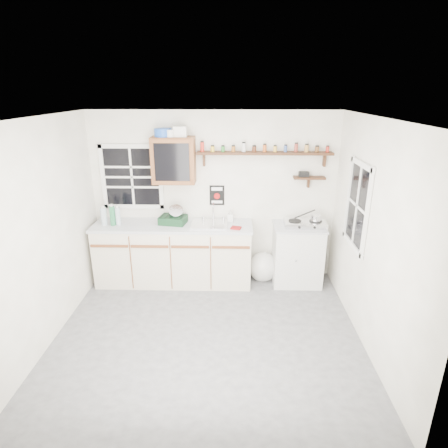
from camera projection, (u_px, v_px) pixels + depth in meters
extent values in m
cube|color=#4B4B4D|center=(208.00, 334.00, 4.50)|extent=(3.60, 3.20, 0.02)
cube|color=silver|center=(204.00, 117.00, 3.64)|extent=(3.60, 3.20, 0.02)
cube|color=beige|center=(42.00, 235.00, 4.12)|extent=(0.02, 3.20, 2.50)
cube|color=beige|center=(373.00, 239.00, 4.03)|extent=(0.02, 3.20, 2.50)
cube|color=beige|center=(214.00, 197.00, 5.59)|extent=(3.60, 0.02, 2.50)
cube|color=beige|center=(189.00, 324.00, 2.56)|extent=(3.60, 0.02, 2.50)
cube|color=beige|center=(174.00, 254.00, 5.58)|extent=(2.27, 0.60, 0.88)
cube|color=#A4A6AC|center=(173.00, 226.00, 5.43)|extent=(2.31, 0.62, 0.04)
cube|color=brown|center=(109.00, 246.00, 5.22)|extent=(0.53, 0.02, 0.03)
cube|color=brown|center=(150.00, 247.00, 5.21)|extent=(0.53, 0.02, 0.03)
cube|color=brown|center=(190.00, 247.00, 5.20)|extent=(0.53, 0.02, 0.03)
cube|color=brown|center=(231.00, 247.00, 5.18)|extent=(0.53, 0.02, 0.03)
cube|color=beige|center=(297.00, 255.00, 5.56)|extent=(0.70, 0.55, 0.88)
cube|color=#A4A6AC|center=(299.00, 226.00, 5.41)|extent=(0.73, 0.57, 0.03)
cube|color=silver|center=(209.00, 224.00, 5.41)|extent=(0.52, 0.44, 0.03)
cylinder|color=silver|center=(213.00, 212.00, 5.51)|extent=(0.02, 0.02, 0.28)
cylinder|color=silver|center=(213.00, 205.00, 5.41)|extent=(0.02, 0.14, 0.02)
cube|color=#612D18|center=(174.00, 160.00, 5.25)|extent=(0.60, 0.30, 0.65)
cube|color=black|center=(172.00, 162.00, 5.10)|extent=(0.48, 0.02, 0.52)
cylinder|color=#1B4AB0|center=(163.00, 133.00, 5.13)|extent=(0.24, 0.24, 0.11)
cube|color=silver|center=(180.00, 131.00, 5.12)|extent=(0.18, 0.15, 0.14)
cylinder|color=silver|center=(170.00, 133.00, 5.08)|extent=(0.12, 0.12, 0.10)
cube|color=#32180D|center=(264.00, 153.00, 5.25)|extent=(1.91, 0.18, 0.04)
cube|color=#32180D|center=(204.00, 159.00, 5.34)|extent=(0.03, 0.10, 0.18)
cube|color=#32180D|center=(324.00, 160.00, 5.30)|extent=(0.03, 0.10, 0.18)
cylinder|color=red|center=(202.00, 147.00, 5.24)|extent=(0.05, 0.05, 0.13)
cylinder|color=black|center=(202.00, 142.00, 5.22)|extent=(0.05, 0.05, 0.02)
cylinder|color=gold|center=(213.00, 149.00, 5.25)|extent=(0.05, 0.05, 0.07)
cylinder|color=black|center=(213.00, 146.00, 5.23)|extent=(0.05, 0.05, 0.02)
cylinder|color=#267226|center=(223.00, 149.00, 5.24)|extent=(0.05, 0.05, 0.07)
cylinder|color=black|center=(223.00, 146.00, 5.23)|extent=(0.05, 0.05, 0.02)
cylinder|color=#99591E|center=(233.00, 149.00, 5.24)|extent=(0.05, 0.05, 0.08)
cylinder|color=black|center=(233.00, 146.00, 5.22)|extent=(0.05, 0.05, 0.02)
cylinder|color=silver|center=(244.00, 147.00, 5.23)|extent=(0.06, 0.06, 0.12)
cylinder|color=black|center=(244.00, 142.00, 5.20)|extent=(0.05, 0.05, 0.02)
cylinder|color=#4C2614|center=(254.00, 149.00, 5.23)|extent=(0.06, 0.06, 0.07)
cylinder|color=black|center=(254.00, 146.00, 5.22)|extent=(0.05, 0.05, 0.02)
cylinder|color=#B24C19|center=(265.00, 148.00, 5.22)|extent=(0.05, 0.05, 0.10)
cylinder|color=black|center=(265.00, 144.00, 5.20)|extent=(0.05, 0.05, 0.02)
cylinder|color=gold|center=(275.00, 149.00, 5.22)|extent=(0.05, 0.05, 0.08)
cylinder|color=black|center=(275.00, 146.00, 5.21)|extent=(0.04, 0.04, 0.02)
cylinder|color=#334C8C|center=(285.00, 149.00, 5.22)|extent=(0.05, 0.05, 0.09)
cylinder|color=black|center=(286.00, 145.00, 5.20)|extent=(0.04, 0.04, 0.02)
cylinder|color=maroon|center=(296.00, 148.00, 5.21)|extent=(0.05, 0.05, 0.11)
cylinder|color=black|center=(296.00, 143.00, 5.19)|extent=(0.04, 0.04, 0.02)
cylinder|color=#BF8C3F|center=(306.00, 148.00, 5.21)|extent=(0.06, 0.06, 0.10)
cylinder|color=black|center=(307.00, 144.00, 5.19)|extent=(0.05, 0.05, 0.02)
cylinder|color=brown|center=(317.00, 149.00, 5.21)|extent=(0.06, 0.06, 0.07)
cylinder|color=black|center=(317.00, 146.00, 5.19)|extent=(0.05, 0.05, 0.02)
cylinder|color=red|center=(327.00, 149.00, 5.21)|extent=(0.04, 0.04, 0.08)
cylinder|color=black|center=(328.00, 146.00, 5.19)|extent=(0.04, 0.04, 0.02)
cube|color=#32180D|center=(309.00, 178.00, 5.36)|extent=(0.45, 0.15, 0.03)
cube|color=#32180D|center=(308.00, 183.00, 5.42)|extent=(0.03, 0.08, 0.14)
cube|color=black|center=(304.00, 174.00, 5.34)|extent=(0.14, 0.10, 0.07)
cube|color=black|center=(217.00, 195.00, 5.55)|extent=(0.22, 0.01, 0.30)
cube|color=white|center=(217.00, 189.00, 5.51)|extent=(0.16, 0.00, 0.05)
cylinder|color=#A50C0C|center=(217.00, 196.00, 5.55)|extent=(0.09, 0.01, 0.09)
cube|color=white|center=(217.00, 202.00, 5.58)|extent=(0.16, 0.00, 0.04)
cube|color=black|center=(132.00, 177.00, 5.49)|extent=(0.85, 0.02, 0.90)
cube|color=silver|center=(132.00, 177.00, 5.49)|extent=(0.93, 0.03, 0.98)
cube|color=black|center=(358.00, 206.00, 4.48)|extent=(0.02, 0.70, 1.00)
cube|color=silver|center=(358.00, 206.00, 4.48)|extent=(0.03, 0.78, 1.08)
cylinder|color=#A1B3BC|center=(104.00, 216.00, 5.37)|extent=(0.09, 0.09, 0.25)
cylinder|color=silver|center=(103.00, 207.00, 5.32)|extent=(0.05, 0.05, 0.03)
cylinder|color=#257043|center=(112.00, 216.00, 5.34)|extent=(0.08, 0.08, 0.28)
cylinder|color=silver|center=(111.00, 205.00, 5.29)|extent=(0.04, 0.04, 0.03)
cylinder|color=#A1B3BC|center=(118.00, 216.00, 5.36)|extent=(0.07, 0.07, 0.26)
cylinder|color=silver|center=(117.00, 207.00, 5.32)|extent=(0.04, 0.04, 0.03)
cube|color=black|center=(173.00, 220.00, 5.44)|extent=(0.42, 0.34, 0.11)
cylinder|color=silver|center=(176.00, 212.00, 5.40)|extent=(0.24, 0.27, 0.22)
imported|color=silver|center=(231.00, 216.00, 5.51)|extent=(0.09, 0.09, 0.18)
cube|color=maroon|center=(236.00, 228.00, 5.25)|extent=(0.17, 0.15, 0.02)
cube|color=silver|center=(305.00, 224.00, 5.37)|extent=(0.60, 0.33, 0.07)
cylinder|color=black|center=(295.00, 221.00, 5.36)|extent=(0.18, 0.18, 0.01)
cylinder|color=black|center=(316.00, 221.00, 5.35)|extent=(0.18, 0.18, 0.01)
cylinder|color=silver|center=(316.00, 218.00, 5.34)|extent=(0.15, 0.15, 0.09)
cylinder|color=black|center=(305.00, 214.00, 5.40)|extent=(0.29, 0.03, 0.15)
ellipsoid|color=silver|center=(263.00, 267.00, 5.72)|extent=(0.43, 0.39, 0.45)
cone|color=silver|center=(265.00, 255.00, 5.65)|extent=(0.12, 0.12, 0.12)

